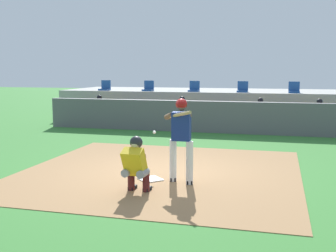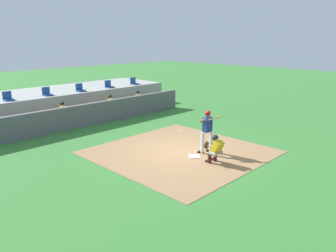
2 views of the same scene
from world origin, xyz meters
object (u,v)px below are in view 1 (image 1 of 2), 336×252
object	(u,v)px
dugout_player_2	(260,114)
home_plate	(150,179)
stadium_seat_1	(148,88)
stadium_seat_4	(294,90)
dugout_player_1	(181,112)
dugout_player_3	(319,115)
stadium_seat_0	(105,87)
stadium_seat_2	(194,89)
stadium_seat_3	(243,89)
dugout_player_0	(98,110)
catcher_crouched	(136,162)
batter_at_plate	(181,135)

from	to	relation	value
dugout_player_2	home_plate	bearing A→B (deg)	-103.45
stadium_seat_1	stadium_seat_4	world-z (taller)	same
dugout_player_1	dugout_player_2	world-z (taller)	same
stadium_seat_1	stadium_seat_4	xyz separation A→B (m)	(6.50, 0.00, 0.00)
dugout_player_1	dugout_player_3	world-z (taller)	same
dugout_player_1	stadium_seat_0	distance (m)	4.76
dugout_player_1	stadium_seat_2	distance (m)	2.21
stadium_seat_3	dugout_player_3	bearing A→B (deg)	-33.67
dugout_player_3	stadium_seat_3	world-z (taller)	stadium_seat_3
dugout_player_3	dugout_player_1	bearing A→B (deg)	180.00
dugout_player_3	stadium_seat_0	size ratio (longest dim) A/B	2.71
stadium_seat_1	dugout_player_3	bearing A→B (deg)	-15.40
dugout_player_0	dugout_player_2	world-z (taller)	same
dugout_player_0	stadium_seat_0	world-z (taller)	stadium_seat_0
catcher_crouched	dugout_player_3	size ratio (longest dim) A/B	1.50
home_plate	stadium_seat_0	world-z (taller)	stadium_seat_0
stadium_seat_0	dugout_player_0	bearing A→B (deg)	-74.90
stadium_seat_0	stadium_seat_2	bearing A→B (deg)	0.00
batter_at_plate	stadium_seat_2	size ratio (longest dim) A/B	3.76
dugout_player_1	dugout_player_2	xyz separation A→B (m)	(3.14, 0.00, 0.00)
dugout_player_0	stadium_seat_3	bearing A→B (deg)	18.88
stadium_seat_1	stadium_seat_4	distance (m)	6.50
stadium_seat_3	stadium_seat_4	bearing A→B (deg)	0.00
stadium_seat_0	stadium_seat_1	bearing A→B (deg)	0.00
dugout_player_0	dugout_player_2	bearing A→B (deg)	0.00
catcher_crouched	stadium_seat_2	world-z (taller)	stadium_seat_2
dugout_player_0	dugout_player_1	bearing A→B (deg)	0.00
batter_at_plate	dugout_player_3	size ratio (longest dim) A/B	1.39
batter_at_plate	dugout_player_1	size ratio (longest dim) A/B	1.39
batter_at_plate	dugout_player_3	xyz separation A→B (m)	(3.45, 8.19, -0.36)
batter_at_plate	stadium_seat_4	bearing A→B (deg)	75.95
home_plate	batter_at_plate	size ratio (longest dim) A/B	0.24
batter_at_plate	dugout_player_0	size ratio (longest dim) A/B	1.39
dugout_player_3	stadium_seat_4	xyz separation A→B (m)	(-0.89, 2.03, 0.86)
home_plate	stadium_seat_2	distance (m)	10.35
batter_at_plate	dugout_player_3	bearing A→B (deg)	67.19
dugout_player_0	stadium_seat_0	distance (m)	2.28
dugout_player_2	stadium_seat_0	distance (m)	7.69
home_plate	batter_at_plate	distance (m)	1.23
dugout_player_3	stadium_seat_2	distance (m)	5.67
batter_at_plate	stadium_seat_0	xyz separation A→B (m)	(-6.11, 10.23, 0.50)
batter_at_plate	stadium_seat_2	bearing A→B (deg)	99.84
home_plate	dugout_player_1	bearing A→B (deg)	98.35
dugout_player_0	stadium_seat_4	bearing A→B (deg)	14.07
stadium_seat_2	dugout_player_2	bearing A→B (deg)	-33.87
stadium_seat_4	stadium_seat_0	bearing A→B (deg)	180.00
batter_at_plate	stadium_seat_0	world-z (taller)	stadium_seat_0
batter_at_plate	dugout_player_0	distance (m)	9.91
stadium_seat_4	catcher_crouched	bearing A→B (deg)	-106.25
stadium_seat_4	stadium_seat_3	bearing A→B (deg)	180.00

